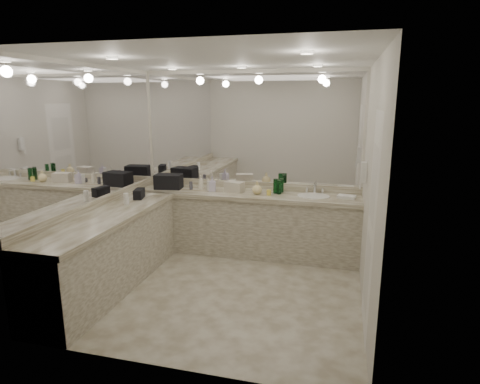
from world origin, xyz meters
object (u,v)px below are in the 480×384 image
(wall_phone, at_px, (364,172))
(hand_towel, at_px, (347,197))
(cream_cosmetic_case, at_px, (234,187))
(soap_bottle_c, at_px, (257,188))
(soap_bottle_b, at_px, (212,184))
(sink, at_px, (313,197))
(black_toiletry_bag, at_px, (169,181))
(soap_bottle_a, at_px, (201,182))

(wall_phone, bearing_deg, hand_towel, 108.61)
(cream_cosmetic_case, bearing_deg, soap_bottle_c, 7.93)
(hand_towel, distance_m, soap_bottle_c, 1.22)
(soap_bottle_b, relative_size, soap_bottle_c, 1.19)
(sink, xyz_separation_m, hand_towel, (0.44, 0.00, 0.02))
(wall_phone, distance_m, cream_cosmetic_case, 1.82)
(sink, distance_m, black_toiletry_bag, 2.12)
(black_toiletry_bag, relative_size, cream_cosmetic_case, 1.48)
(hand_towel, distance_m, soap_bottle_b, 1.88)
(sink, xyz_separation_m, wall_phone, (0.61, -0.50, 0.46))
(wall_phone, bearing_deg, soap_bottle_a, 166.28)
(black_toiletry_bag, xyz_separation_m, hand_towel, (2.56, 0.03, -0.09))
(soap_bottle_b, bearing_deg, cream_cosmetic_case, 2.92)
(wall_phone, relative_size, soap_bottle_a, 1.18)
(soap_bottle_b, bearing_deg, wall_phone, -12.76)
(wall_phone, bearing_deg, soap_bottle_b, 167.24)
(wall_phone, xyz_separation_m, hand_towel, (-0.17, 0.50, -0.43))
(cream_cosmetic_case, relative_size, soap_bottle_b, 1.22)
(soap_bottle_b, bearing_deg, sink, 1.49)
(wall_phone, relative_size, cream_cosmetic_case, 0.92)
(cream_cosmetic_case, bearing_deg, sink, 14.79)
(wall_phone, distance_m, soap_bottle_b, 2.12)
(black_toiletry_bag, relative_size, soap_bottle_c, 2.15)
(black_toiletry_bag, height_order, cream_cosmetic_case, black_toiletry_bag)
(hand_towel, height_order, soap_bottle_a, soap_bottle_a)
(cream_cosmetic_case, xyz_separation_m, hand_towel, (1.55, 0.02, -0.06))
(hand_towel, height_order, soap_bottle_b, soap_bottle_b)
(wall_phone, height_order, soap_bottle_a, wall_phone)
(soap_bottle_c, bearing_deg, hand_towel, 2.63)
(wall_phone, distance_m, soap_bottle_a, 2.34)
(wall_phone, bearing_deg, cream_cosmetic_case, 164.42)
(hand_towel, xyz_separation_m, soap_bottle_a, (-2.08, 0.05, 0.08))
(soap_bottle_a, relative_size, soap_bottle_c, 1.13)
(sink, bearing_deg, soap_bottle_a, 178.30)
(black_toiletry_bag, relative_size, soap_bottle_b, 1.81)
(black_toiletry_bag, distance_m, soap_bottle_a, 0.48)
(wall_phone, bearing_deg, soap_bottle_c, 162.14)
(sink, relative_size, cream_cosmetic_case, 1.68)
(wall_phone, relative_size, black_toiletry_bag, 0.62)
(cream_cosmetic_case, bearing_deg, soap_bottle_a, -173.78)
(wall_phone, xyz_separation_m, soap_bottle_a, (-2.25, 0.55, -0.35))
(cream_cosmetic_case, height_order, soap_bottle_c, soap_bottle_c)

